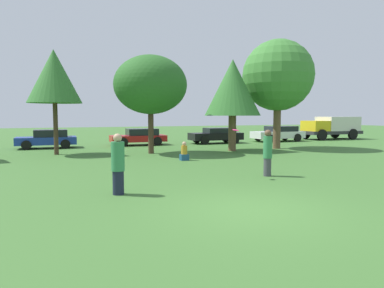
{
  "coord_description": "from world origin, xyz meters",
  "views": [
    {
      "loc": [
        -4.29,
        -7.13,
        2.27
      ],
      "look_at": [
        0.15,
        4.25,
        1.25
      ],
      "focal_mm": 32.63,
      "sensor_mm": 36.0,
      "label": 1
    }
  ],
  "objects_px": {
    "tree_2": "(150,85)",
    "parked_car_red": "(139,136)",
    "parked_car_white": "(279,133)",
    "frisbee": "(236,130)",
    "person_catcher": "(268,152)",
    "tree_3": "(233,88)",
    "bystander_sitting": "(184,153)",
    "tree_4": "(278,76)",
    "parked_car_blue": "(48,139)",
    "tree_1": "(54,77)",
    "parked_car_black": "(217,135)",
    "person_thrower": "(118,164)",
    "delivery_truck_yellow": "(332,126)"
  },
  "relations": [
    {
      "from": "parked_car_white",
      "to": "parked_car_blue",
      "type": "bearing_deg",
      "value": -1.38
    },
    {
      "from": "bystander_sitting",
      "to": "tree_4",
      "type": "distance_m",
      "value": 9.77
    },
    {
      "from": "delivery_truck_yellow",
      "to": "tree_1",
      "type": "bearing_deg",
      "value": 10.45
    },
    {
      "from": "frisbee",
      "to": "parked_car_white",
      "type": "bearing_deg",
      "value": 50.18
    },
    {
      "from": "parked_car_red",
      "to": "person_catcher",
      "type": "bearing_deg",
      "value": 95.78
    },
    {
      "from": "person_catcher",
      "to": "parked_car_blue",
      "type": "height_order",
      "value": "person_catcher"
    },
    {
      "from": "bystander_sitting",
      "to": "parked_car_black",
      "type": "distance_m",
      "value": 10.83
    },
    {
      "from": "person_thrower",
      "to": "parked_car_red",
      "type": "xyz_separation_m",
      "value": [
        4.22,
        15.97,
        -0.22
      ]
    },
    {
      "from": "tree_1",
      "to": "parked_car_white",
      "type": "bearing_deg",
      "value": 12.18
    },
    {
      "from": "parked_car_black",
      "to": "parked_car_white",
      "type": "bearing_deg",
      "value": 179.48
    },
    {
      "from": "tree_2",
      "to": "parked_car_red",
      "type": "height_order",
      "value": "tree_2"
    },
    {
      "from": "tree_1",
      "to": "parked_car_black",
      "type": "distance_m",
      "value": 13.18
    },
    {
      "from": "tree_1",
      "to": "parked_car_black",
      "type": "bearing_deg",
      "value": 18.14
    },
    {
      "from": "bystander_sitting",
      "to": "delivery_truck_yellow",
      "type": "distance_m",
      "value": 20.46
    },
    {
      "from": "person_catcher",
      "to": "parked_car_black",
      "type": "distance_m",
      "value": 15.11
    },
    {
      "from": "tree_1",
      "to": "delivery_truck_yellow",
      "type": "height_order",
      "value": "tree_1"
    },
    {
      "from": "tree_3",
      "to": "parked_car_white",
      "type": "distance_m",
      "value": 9.92
    },
    {
      "from": "person_catcher",
      "to": "tree_3",
      "type": "height_order",
      "value": "tree_3"
    },
    {
      "from": "person_thrower",
      "to": "frisbee",
      "type": "distance_m",
      "value": 4.51
    },
    {
      "from": "parked_car_blue",
      "to": "parked_car_white",
      "type": "distance_m",
      "value": 18.41
    },
    {
      "from": "bystander_sitting",
      "to": "parked_car_blue",
      "type": "bearing_deg",
      "value": 124.61
    },
    {
      "from": "tree_3",
      "to": "parked_car_blue",
      "type": "height_order",
      "value": "tree_3"
    },
    {
      "from": "delivery_truck_yellow",
      "to": "person_thrower",
      "type": "bearing_deg",
      "value": 35.31
    },
    {
      "from": "person_catcher",
      "to": "tree_3",
      "type": "xyz_separation_m",
      "value": [
        3.09,
        8.64,
        3.06
      ]
    },
    {
      "from": "person_thrower",
      "to": "frisbee",
      "type": "bearing_deg",
      "value": 2.85
    },
    {
      "from": "tree_3",
      "to": "parked_car_white",
      "type": "xyz_separation_m",
      "value": [
        7.48,
        5.65,
        -3.25
      ]
    },
    {
      "from": "tree_1",
      "to": "parked_car_blue",
      "type": "distance_m",
      "value": 5.8
    },
    {
      "from": "tree_1",
      "to": "parked_car_black",
      "type": "xyz_separation_m",
      "value": [
        12.01,
        3.93,
        -3.77
      ]
    },
    {
      "from": "person_thrower",
      "to": "parked_car_red",
      "type": "relative_size",
      "value": 0.43
    },
    {
      "from": "bystander_sitting",
      "to": "frisbee",
      "type": "bearing_deg",
      "value": -90.3
    },
    {
      "from": "parked_car_red",
      "to": "parked_car_white",
      "type": "xyz_separation_m",
      "value": [
        12.02,
        -0.66,
        0.04
      ]
    },
    {
      "from": "tree_3",
      "to": "tree_4",
      "type": "bearing_deg",
      "value": 4.05
    },
    {
      "from": "frisbee",
      "to": "parked_car_black",
      "type": "distance_m",
      "value": 15.65
    },
    {
      "from": "frisbee",
      "to": "tree_3",
      "type": "height_order",
      "value": "tree_3"
    },
    {
      "from": "tree_1",
      "to": "parked_car_black",
      "type": "relative_size",
      "value": 1.41
    },
    {
      "from": "tree_2",
      "to": "parked_car_red",
      "type": "bearing_deg",
      "value": 83.88
    },
    {
      "from": "parked_car_red",
      "to": "parked_car_black",
      "type": "height_order",
      "value": "parked_car_red"
    },
    {
      "from": "tree_2",
      "to": "parked_car_red",
      "type": "relative_size",
      "value": 1.41
    },
    {
      "from": "frisbee",
      "to": "parked_car_red",
      "type": "xyz_separation_m",
      "value": [
        -0.09,
        14.97,
        -1.08
      ]
    },
    {
      "from": "frisbee",
      "to": "parked_car_red",
      "type": "height_order",
      "value": "frisbee"
    },
    {
      "from": "tree_2",
      "to": "parked_car_blue",
      "type": "distance_m",
      "value": 8.81
    },
    {
      "from": "parked_car_white",
      "to": "parked_car_black",
      "type": "bearing_deg",
      "value": -0.52
    },
    {
      "from": "tree_1",
      "to": "tree_3",
      "type": "relative_size",
      "value": 1.04
    },
    {
      "from": "parked_car_red",
      "to": "tree_2",
      "type": "bearing_deg",
      "value": 84.1
    },
    {
      "from": "tree_4",
      "to": "tree_3",
      "type": "bearing_deg",
      "value": -175.95
    },
    {
      "from": "person_thrower",
      "to": "tree_4",
      "type": "height_order",
      "value": "tree_4"
    },
    {
      "from": "tree_3",
      "to": "parked_car_black",
      "type": "bearing_deg",
      "value": 74.2
    },
    {
      "from": "parked_car_black",
      "to": "parked_car_white",
      "type": "xyz_separation_m",
      "value": [
        5.86,
        -0.08,
        0.03
      ]
    },
    {
      "from": "parked_car_white",
      "to": "frisbee",
      "type": "bearing_deg",
      "value": 50.41
    },
    {
      "from": "tree_4",
      "to": "parked_car_black",
      "type": "bearing_deg",
      "value": 109.16
    }
  ]
}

